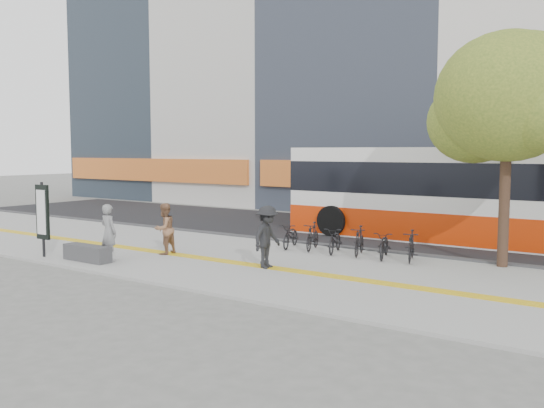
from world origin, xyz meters
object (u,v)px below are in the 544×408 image
Objects in this scene: bench at (87,253)px; pedestrian_tan at (164,229)px; signboard at (42,213)px; street_tree at (508,100)px; seated_woman at (109,233)px; bus at (459,198)px; pedestrian_dark at (267,237)px.

pedestrian_tan is at bearing 63.87° from bench.
signboard is 3.54m from pedestrian_tan.
pedestrian_tan is at bearing -155.60° from street_tree.
seated_woman reaches higher than pedestrian_tan.
signboard is (-1.60, -0.31, 1.06)m from bench.
street_tree is at bearing 31.62° from bench.
street_tree is at bearing 29.07° from signboard.
bench is 1.04× the size of pedestrian_tan.
seated_woman is at bearing 18.58° from signboard.
bus is (-2.36, 3.68, -2.93)m from street_tree.
bus is 8.08m from pedestrian_dark.
pedestrian_tan is (1.00, 2.04, 0.55)m from bench.
bus is at bearing 52.57° from bench.
street_tree is 3.92× the size of seated_woman.
bench is at bearing 10.81° from signboard.
street_tree is 7.33m from pedestrian_dark.
bench is 12.23m from street_tree.
pedestrian_dark is (4.27, 1.72, 0.03)m from seated_woman.
seated_woman is 1.73m from pedestrian_tan.
street_tree is 0.52× the size of bus.
street_tree is (11.38, 6.33, 3.15)m from signboard.
signboard is 2.23m from seated_woman.
bus is at bearing -121.59° from seated_woman.
bench is at bearing -127.43° from bus.
bus reaches higher than pedestrian_tan.
signboard is 13.40m from street_tree.
seated_woman reaches higher than bench.
street_tree is 11.47m from seated_woman.
signboard reaches higher than pedestrian_tan.
bench is 0.99× the size of seated_woman.
bus reaches higher than signboard.
signboard is 1.32× the size of pedestrian_dark.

